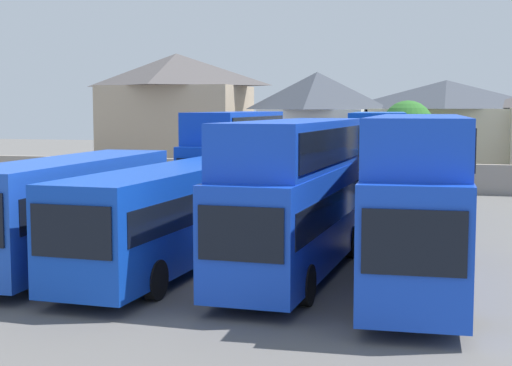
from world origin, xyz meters
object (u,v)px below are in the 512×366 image
at_px(bus_3, 297,189).
at_px(house_terrace_left, 177,113).
at_px(bus_7, 378,157).
at_px(bus_5, 237,154).
at_px(bus_6, 310,174).
at_px(bus_4, 418,190).
at_px(tree_behind_wall, 408,127).
at_px(bus_2, 171,212).
at_px(house_terrace_centre, 317,125).
at_px(house_terrace_right, 445,130).
at_px(bus_1, 70,205).

distance_m(bus_3, house_terrace_left, 36.77).
distance_m(bus_7, house_terrace_left, 25.59).
xyz_separation_m(bus_5, bus_6, (3.86, -0.25, -0.90)).
height_order(bus_4, bus_7, bus_7).
distance_m(bus_6, bus_7, 3.48).
height_order(bus_5, tree_behind_wall, tree_behind_wall).
bearing_deg(house_terrace_left, bus_7, -46.80).
distance_m(bus_4, bus_5, 17.82).
bearing_deg(bus_5, bus_2, 7.31).
height_order(bus_2, bus_5, bus_5).
bearing_deg(bus_2, house_terrace_centre, -175.17).
height_order(bus_4, house_terrace_left, house_terrace_left).
bearing_deg(bus_4, bus_7, -172.18).
relative_size(bus_6, house_terrace_left, 0.95).
bearing_deg(house_terrace_right, bus_5, -118.56).
xyz_separation_m(bus_1, bus_4, (11.16, 0.00, 0.79)).
height_order(bus_4, house_terrace_right, house_terrace_right).
bearing_deg(bus_1, house_terrace_right, 160.44).
relative_size(house_terrace_centre, tree_behind_wall, 1.37).
height_order(bus_2, tree_behind_wall, tree_behind_wall).
xyz_separation_m(bus_7, house_terrace_right, (2.73, 18.61, 0.83)).
bearing_deg(bus_5, bus_6, 85.03).
bearing_deg(bus_7, tree_behind_wall, 172.79).
distance_m(bus_4, bus_6, 15.81).
bearing_deg(house_terrace_right, bus_3, -96.44).
xyz_separation_m(bus_2, bus_7, (5.00, 14.47, 0.90)).
bearing_deg(bus_5, tree_behind_wall, 146.50).
distance_m(bus_2, bus_4, 7.70).
relative_size(bus_1, house_terrace_right, 1.04).
height_order(bus_4, bus_6, bus_4).
height_order(bus_7, tree_behind_wall, tree_behind_wall).
distance_m(house_terrace_centre, tree_behind_wall, 8.17).
bearing_deg(house_terrace_centre, tree_behind_wall, -34.57).
bearing_deg(house_terrace_centre, bus_5, -93.37).
height_order(bus_3, bus_5, bus_5).
height_order(bus_4, bus_5, bus_5).
distance_m(bus_3, bus_7, 14.23).
height_order(bus_1, bus_5, bus_5).
relative_size(house_terrace_left, house_terrace_right, 1.00).
bearing_deg(tree_behind_wall, house_terrace_right, 69.80).
xyz_separation_m(bus_7, house_terrace_centre, (-6.22, 17.20, 1.15)).
height_order(bus_5, house_terrace_right, house_terrace_right).
height_order(bus_4, tree_behind_wall, tree_behind_wall).
bearing_deg(bus_4, bus_2, -92.80).
bearing_deg(bus_5, bus_7, 86.12).
distance_m(bus_5, house_terrace_right, 20.82).
distance_m(bus_2, tree_behind_wall, 27.66).
height_order(bus_1, bus_6, bus_1).
distance_m(bus_5, tree_behind_wall, 14.51).
height_order(bus_1, bus_7, bus_7).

